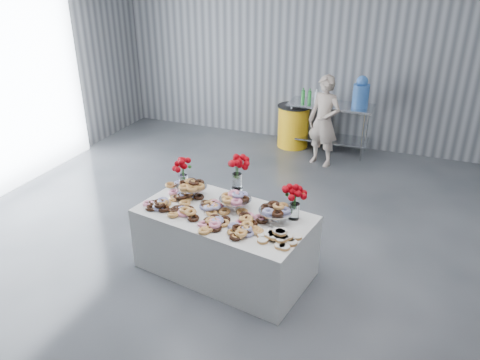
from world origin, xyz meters
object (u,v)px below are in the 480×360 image
(person, at_px, (324,121))
(display_table, at_px, (225,242))
(trash_barrel, at_px, (293,126))
(water_jug, at_px, (361,93))
(prep_table, at_px, (330,119))

(person, bearing_deg, display_table, -77.08)
(display_table, distance_m, trash_barrel, 4.10)
(water_jug, xyz_separation_m, person, (-0.47, -0.64, -0.37))
(prep_table, bearing_deg, person, -87.70)
(display_table, bearing_deg, trash_barrel, 95.38)
(water_jug, bearing_deg, person, -126.38)
(water_jug, relative_size, trash_barrel, 0.70)
(person, bearing_deg, water_jug, 71.83)
(display_table, bearing_deg, prep_table, 85.91)
(prep_table, relative_size, water_jug, 2.71)
(water_jug, bearing_deg, display_table, -100.96)
(prep_table, relative_size, trash_barrel, 1.89)
(prep_table, bearing_deg, trash_barrel, -179.31)
(display_table, xyz_separation_m, prep_table, (0.29, 4.09, 0.24))
(person, xyz_separation_m, trash_barrel, (-0.70, 0.64, -0.38))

